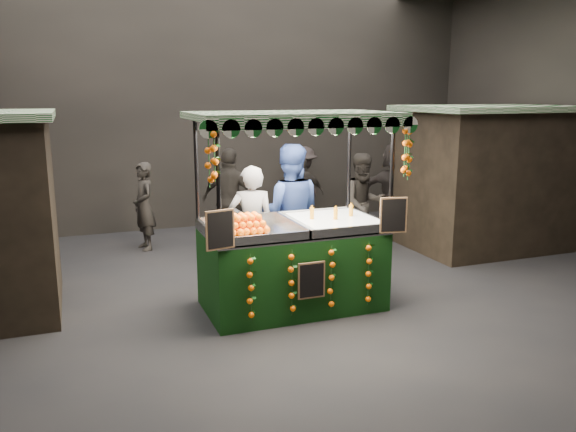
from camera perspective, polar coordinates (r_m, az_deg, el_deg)
name	(u,v)px	position (r m, az deg, el deg)	size (l,w,h in m)	color
ground	(293,300)	(8.08, 0.47, -8.36)	(12.00, 12.00, 0.00)	black
market_hall	(293,48)	(7.59, 0.52, 16.32)	(12.10, 10.10, 5.05)	black
neighbour_stall_right	(486,177)	(11.25, 18.98, 3.70)	(3.00, 2.20, 2.60)	black
juice_stall	(294,249)	(7.59, 0.58, -3.33)	(2.67, 1.57, 2.59)	black
vendor_grey	(252,227)	(8.40, -3.61, -1.12)	(0.75, 0.59, 1.81)	gray
vendor_blue	(289,212)	(8.75, 0.13, 0.35)	(1.23, 1.10, 2.08)	navy
shopper_1	(364,204)	(10.25, 7.51, 1.17)	(0.89, 0.70, 1.80)	black
shopper_2	(231,200)	(10.37, -5.70, 1.55)	(1.14, 1.05, 1.87)	#292521
shopper_3	(303,186)	(12.47, 1.53, 2.99)	(1.24, 1.21, 1.70)	#2E2625
shopper_5	(395,190)	(11.47, 10.54, 2.51)	(1.72, 1.56, 1.91)	#292321
shopper_6	(144,206)	(10.79, -14.07, 0.94)	(0.50, 0.65, 1.61)	#282420
shopper_7	(303,193)	(12.18, 1.49, 2.29)	(0.95, 0.60, 1.50)	#2B2622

